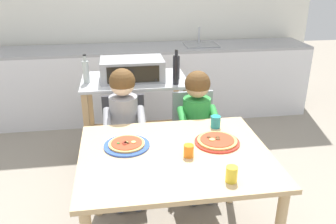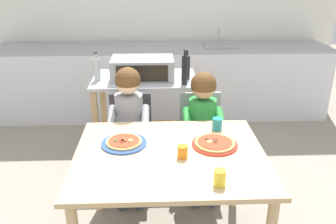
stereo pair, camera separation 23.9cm
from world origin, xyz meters
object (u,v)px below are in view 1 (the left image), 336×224
dining_table (175,167)px  pizza_plate_blue_rimmed (127,145)px  bottle_slim_sauce (86,71)px  child_in_green_shirt (198,118)px  drinking_cup_teal (216,122)px  bottle_brown_beer (176,70)px  toaster_oven (132,69)px  pizza_plate_red_rimmed (217,141)px  drinking_cup_orange (189,151)px  bottle_squat_spirits (177,67)px  dining_chair_right (194,133)px  drinking_cup_yellow (232,174)px  child_in_grey_shirt (124,120)px  dining_chair_left (125,138)px  kitchen_island_cart (135,108)px

dining_table → pizza_plate_blue_rimmed: 0.34m
dining_table → bottle_slim_sauce: bearing=117.9°
child_in_green_shirt → drinking_cup_teal: size_ratio=11.97×
bottle_brown_beer → toaster_oven: bearing=152.4°
pizza_plate_red_rimmed → drinking_cup_orange: bearing=-147.1°
bottle_squat_spirits → child_in_green_shirt: bearing=-79.5°
dining_chair_right → drinking_cup_yellow: 1.13m
drinking_cup_yellow → drinking_cup_orange: (-0.17, 0.29, -0.01)m
pizza_plate_blue_rimmed → dining_table: bearing=-24.4°
child_in_grey_shirt → pizza_plate_blue_rimmed: child_in_grey_shirt is taller
dining_chair_left → dining_chair_right: 0.58m
drinking_cup_yellow → drinking_cup_teal: bearing=81.5°
child_in_green_shirt → kitchen_island_cart: bearing=130.9°
child_in_grey_shirt → drinking_cup_teal: (0.64, -0.30, 0.08)m
bottle_slim_sauce → child_in_grey_shirt: (0.30, -0.49, -0.26)m
child_in_green_shirt → drinking_cup_teal: (0.05, -0.30, 0.10)m
toaster_oven → child_in_grey_shirt: bearing=-100.8°
bottle_squat_spirits → drinking_cup_yellow: bottle_squat_spirits is taller
child_in_grey_shirt → drinking_cup_yellow: 1.11m
bottle_slim_sauce → bottle_squat_spirits: bottle_squat_spirits is taller
bottle_squat_spirits → child_in_green_shirt: bottle_squat_spirits is taller
kitchen_island_cart → pizza_plate_blue_rimmed: size_ratio=3.18×
dining_table → drinking_cup_teal: 0.49m
kitchen_island_cart → bottle_squat_spirits: bottle_squat_spirits is taller
drinking_cup_yellow → pizza_plate_red_rimmed: bearing=84.0°
drinking_cup_teal → dining_chair_right: bearing=97.3°
dining_chair_left → child_in_green_shirt: 0.62m
child_in_green_shirt → drinking_cup_teal: bearing=-79.9°
bottle_slim_sauce → drinking_cup_teal: size_ratio=2.94×
pizza_plate_blue_rimmed → drinking_cup_teal: (0.64, 0.19, 0.03)m
dining_table → drinking_cup_teal: bearing=43.2°
dining_table → dining_chair_right: (0.29, 0.75, -0.15)m
dining_table → dining_chair_right: bearing=68.7°
toaster_oven → dining_chair_right: toaster_oven is taller
child_in_grey_shirt → pizza_plate_blue_rimmed: 0.49m
bottle_brown_beer → drinking_cup_orange: bearing=-95.3°
child_in_green_shirt → toaster_oven: bearing=132.6°
toaster_oven → pizza_plate_red_rimmed: toaster_oven is taller
child_in_grey_shirt → pizza_plate_red_rimmed: (0.58, -0.53, 0.05)m
dining_chair_right → pizza_plate_red_rimmed: dining_chair_right is taller
pizza_plate_blue_rimmed → kitchen_island_cart: bearing=83.7°
toaster_oven → dining_chair_left: 0.63m
child_in_green_shirt → pizza_plate_red_rimmed: 0.54m
dining_table → drinking_cup_orange: drinking_cup_orange is taller
bottle_brown_beer → pizza_plate_blue_rimmed: size_ratio=1.02×
bottle_brown_beer → child_in_green_shirt: (0.12, -0.34, -0.30)m
child_in_green_shirt → drinking_cup_orange: 0.72m
drinking_cup_orange → child_in_green_shirt: bearing=72.2°
child_in_green_shirt → drinking_cup_yellow: (-0.05, -0.97, 0.10)m
kitchen_island_cart → dining_table: size_ratio=0.80×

